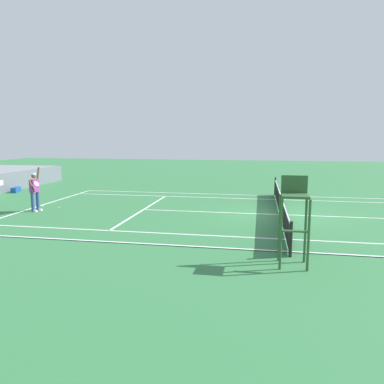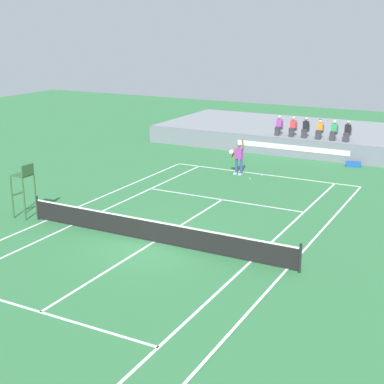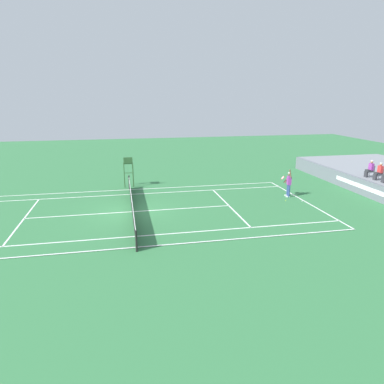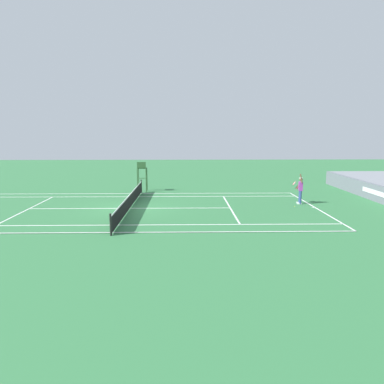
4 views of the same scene
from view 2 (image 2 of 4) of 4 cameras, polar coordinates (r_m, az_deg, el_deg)
name	(u,v)px [view 2 (image 2 of 4)]	position (r m, az deg, el deg)	size (l,w,h in m)	color
ground_plane	(153,243)	(22.56, -3.88, -5.09)	(80.00, 80.00, 0.00)	#337542
court	(153,243)	(22.56, -3.88, -5.07)	(11.08, 23.88, 0.03)	#337542
net	(153,230)	(22.38, -3.91, -3.85)	(11.98, 0.10, 1.07)	black
barrier_wall	(292,148)	(37.26, 9.96, 4.34)	(21.37, 0.25, 1.18)	slate
bleacher_platform	(313,136)	(41.67, 12.01, 5.50)	(21.37, 9.16, 1.18)	gray
spectator_seated_0	(279,126)	(38.29, 8.67, 6.55)	(0.44, 0.60, 1.27)	#474C56
spectator_seated_1	(293,127)	(37.99, 10.04, 6.41)	(0.44, 0.60, 1.27)	#474C56
spectator_seated_2	(305,128)	(37.74, 11.27, 6.28)	(0.44, 0.60, 1.27)	#474C56
spectator_seated_3	(320,129)	(37.49, 12.63, 6.13)	(0.44, 0.60, 1.27)	#474C56
spectator_seated_4	(334,131)	(37.26, 13.99, 5.98)	(0.44, 0.60, 1.27)	#474C56
spectator_seated_5	(347,132)	(37.07, 15.26, 5.83)	(0.44, 0.60, 1.27)	#474C56
tennis_player	(239,158)	(32.43, 4.70, 3.45)	(0.81, 0.62, 2.08)	navy
tennis_ball	(250,179)	(31.74, 5.81, 1.35)	(0.07, 0.07, 0.07)	#D1E533
umpire_chair	(24,183)	(26.03, -16.46, 0.82)	(0.77, 0.77, 2.44)	#2D562D
equipment_bag	(353,164)	(35.65, 15.83, 2.69)	(0.95, 0.53, 0.32)	#194799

